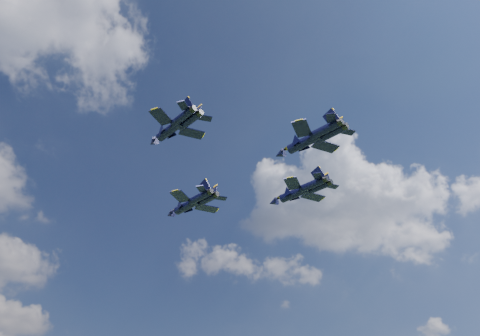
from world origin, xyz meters
name	(u,v)px	position (x,y,z in m)	size (l,w,h in m)	color
jet_lead	(186,206)	(4.17, 26.61, 54.42)	(13.38, 17.49, 4.14)	black
jet_left	(169,131)	(-11.23, 8.09, 57.61)	(12.15, 15.73, 3.74)	black
jet_right	(293,194)	(22.04, 9.84, 56.13)	(13.33, 17.63, 4.16)	black
jet_slot	(302,143)	(9.32, -6.53, 55.24)	(12.75, 16.78, 3.96)	black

